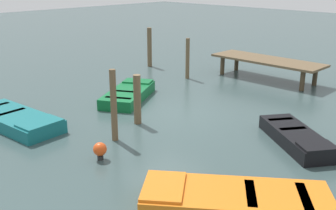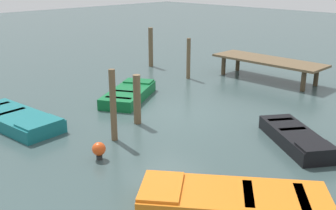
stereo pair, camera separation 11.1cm
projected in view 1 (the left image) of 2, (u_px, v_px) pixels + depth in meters
ground_plane at (168, 115)px, 14.00m from camera, size 80.00×80.00×0.00m
dock_segment at (267, 62)px, 18.31m from camera, size 5.12×1.69×0.95m
rowboat_green at (129, 94)px, 15.60m from camera, size 2.63×3.28×0.46m
rowboat_teal at (16, 119)px, 12.91m from camera, size 3.67×1.69×0.46m
rowboat_black at (296, 137)px, 11.52m from camera, size 2.95×2.50×0.46m
rowboat_orange at (234, 200)px, 8.37m from camera, size 3.92×3.48×0.46m
mooring_piling_center at (137, 100)px, 12.95m from camera, size 0.24×0.24×1.62m
mooring_piling_mid_left at (114, 106)px, 11.56m from camera, size 0.18×0.18×2.12m
mooring_piling_far_left at (188, 59)px, 18.47m from camera, size 0.18×0.18×1.86m
mooring_piling_far_right at (149, 47)px, 20.86m from camera, size 0.23×0.23×2.00m
marker_buoy at (100, 150)px, 10.56m from camera, size 0.36×0.36×0.48m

